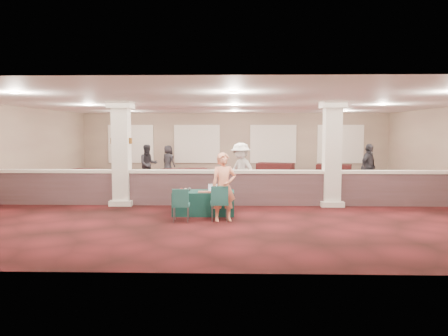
{
  "coord_description": "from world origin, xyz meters",
  "views": [
    {
      "loc": [
        0.06,
        -14.95,
        2.34
      ],
      "look_at": [
        -0.3,
        -2.0,
        1.21
      ],
      "focal_mm": 35.0,
      "sensor_mm": 36.0,
      "label": 1
    }
  ],
  "objects_px": {
    "far_table_front_right": "(341,185)",
    "attendee_a": "(148,164)",
    "near_table": "(204,203)",
    "far_table_back_center": "(275,170)",
    "attendee_b": "(241,170)",
    "far_table_back_right": "(334,171)",
    "conf_chair_main": "(219,200)",
    "far_table_back_left": "(100,178)",
    "woman": "(224,187)",
    "far_table_front_left": "(87,178)",
    "attendee_c": "(368,168)",
    "attendee_d": "(168,161)",
    "far_table_front_center": "(185,178)",
    "conf_chair_side": "(181,202)"
  },
  "relations": [
    {
      "from": "near_table",
      "to": "attendee_c",
      "type": "xyz_separation_m",
      "value": [
        5.87,
        4.5,
        0.59
      ]
    },
    {
      "from": "attendee_b",
      "to": "far_table_back_right",
      "type": "bearing_deg",
      "value": 99.34
    },
    {
      "from": "conf_chair_main",
      "to": "attendee_a",
      "type": "height_order",
      "value": "attendee_a"
    },
    {
      "from": "attendee_b",
      "to": "attendee_d",
      "type": "relative_size",
      "value": 1.21
    },
    {
      "from": "far_table_back_left",
      "to": "far_table_front_center",
      "type": "bearing_deg",
      "value": -8.21
    },
    {
      "from": "near_table",
      "to": "far_table_back_center",
      "type": "bearing_deg",
      "value": 72.24
    },
    {
      "from": "attendee_a",
      "to": "attendee_d",
      "type": "xyz_separation_m",
      "value": [
        0.44,
        2.87,
        -0.07
      ]
    },
    {
      "from": "far_table_back_center",
      "to": "attendee_a",
      "type": "relative_size",
      "value": 1.04
    },
    {
      "from": "near_table",
      "to": "conf_chair_main",
      "type": "xyz_separation_m",
      "value": [
        0.47,
        -0.87,
        0.22
      ]
    },
    {
      "from": "far_table_back_center",
      "to": "far_table_back_right",
      "type": "height_order",
      "value": "far_table_back_center"
    },
    {
      "from": "far_table_front_right",
      "to": "attendee_a",
      "type": "height_order",
      "value": "attendee_a"
    },
    {
      "from": "far_table_front_left",
      "to": "woman",
      "type": "bearing_deg",
      "value": -49.31
    },
    {
      "from": "conf_chair_main",
      "to": "far_table_back_center",
      "type": "distance_m",
      "value": 10.64
    },
    {
      "from": "far_table_back_right",
      "to": "conf_chair_main",
      "type": "bearing_deg",
      "value": -116.91
    },
    {
      "from": "attendee_a",
      "to": "far_table_front_right",
      "type": "bearing_deg",
      "value": -45.55
    },
    {
      "from": "far_table_front_right",
      "to": "attendee_b",
      "type": "distance_m",
      "value": 3.75
    },
    {
      "from": "woman",
      "to": "far_table_back_left",
      "type": "height_order",
      "value": "woman"
    },
    {
      "from": "near_table",
      "to": "attendee_d",
      "type": "distance_m",
      "value": 10.19
    },
    {
      "from": "attendee_b",
      "to": "near_table",
      "type": "bearing_deg",
      "value": -64.31
    },
    {
      "from": "far_table_back_left",
      "to": "attendee_a",
      "type": "bearing_deg",
      "value": 22.88
    },
    {
      "from": "near_table",
      "to": "far_table_back_right",
      "type": "xyz_separation_m",
      "value": [
        5.66,
        9.35,
        0.01
      ]
    },
    {
      "from": "woman",
      "to": "attendee_b",
      "type": "distance_m",
      "value": 3.9
    },
    {
      "from": "far_table_back_right",
      "to": "attendee_c",
      "type": "height_order",
      "value": "attendee_c"
    },
    {
      "from": "conf_chair_side",
      "to": "woman",
      "type": "bearing_deg",
      "value": 5.14
    },
    {
      "from": "conf_chair_main",
      "to": "far_table_front_left",
      "type": "xyz_separation_m",
      "value": [
        -5.8,
        6.87,
        -0.19
      ]
    },
    {
      "from": "far_table_back_center",
      "to": "near_table",
      "type": "bearing_deg",
      "value": -106.64
    },
    {
      "from": "far_table_front_center",
      "to": "far_table_back_right",
      "type": "xyz_separation_m",
      "value": [
        6.82,
        3.69,
        -0.05
      ]
    },
    {
      "from": "conf_chair_main",
      "to": "attendee_d",
      "type": "distance_m",
      "value": 11.15
    },
    {
      "from": "attendee_c",
      "to": "far_table_back_center",
      "type": "bearing_deg",
      "value": 72.25
    },
    {
      "from": "near_table",
      "to": "far_table_back_right",
      "type": "bearing_deg",
      "value": 57.68
    },
    {
      "from": "conf_chair_side",
      "to": "attendee_c",
      "type": "height_order",
      "value": "attendee_c"
    },
    {
      "from": "far_table_front_left",
      "to": "attendee_c",
      "type": "bearing_deg",
      "value": -7.63
    },
    {
      "from": "far_table_front_right",
      "to": "far_table_back_center",
      "type": "relative_size",
      "value": 0.95
    },
    {
      "from": "woman",
      "to": "far_table_back_right",
      "type": "height_order",
      "value": "woman"
    },
    {
      "from": "near_table",
      "to": "attendee_b",
      "type": "bearing_deg",
      "value": 69.33
    },
    {
      "from": "woman",
      "to": "far_table_front_right",
      "type": "relative_size",
      "value": 1.05
    },
    {
      "from": "far_table_front_right",
      "to": "attendee_d",
      "type": "xyz_separation_m",
      "value": [
        -7.19,
        6.07,
        0.44
      ]
    },
    {
      "from": "conf_chair_main",
      "to": "conf_chair_side",
      "type": "distance_m",
      "value": 0.99
    },
    {
      "from": "attendee_d",
      "to": "woman",
      "type": "bearing_deg",
      "value": 144.64
    },
    {
      "from": "conf_chair_main",
      "to": "far_table_front_center",
      "type": "bearing_deg",
      "value": 100.19
    },
    {
      "from": "far_table_front_left",
      "to": "far_table_back_right",
      "type": "distance_m",
      "value": 11.49
    },
    {
      "from": "far_table_back_left",
      "to": "far_table_back_right",
      "type": "distance_m",
      "value": 10.98
    },
    {
      "from": "far_table_front_left",
      "to": "attendee_a",
      "type": "xyz_separation_m",
      "value": [
        2.37,
        1.0,
        0.5
      ]
    },
    {
      "from": "far_table_front_left",
      "to": "far_table_back_right",
      "type": "bearing_deg",
      "value": 16.97
    },
    {
      "from": "far_table_back_left",
      "to": "attendee_c",
      "type": "relative_size",
      "value": 0.88
    },
    {
      "from": "conf_chair_side",
      "to": "far_table_front_center",
      "type": "xyz_separation_m",
      "value": [
        -0.66,
        6.69,
        -0.13
      ]
    },
    {
      "from": "conf_chair_main",
      "to": "far_table_back_left",
      "type": "distance_m",
      "value": 8.86
    },
    {
      "from": "woman",
      "to": "far_table_back_right",
      "type": "bearing_deg",
      "value": 51.0
    },
    {
      "from": "near_table",
      "to": "far_table_front_left",
      "type": "xyz_separation_m",
      "value": [
        -5.32,
        6.0,
        0.02
      ]
    },
    {
      "from": "conf_chair_side",
      "to": "attendee_a",
      "type": "distance_m",
      "value": 8.39
    }
  ]
}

